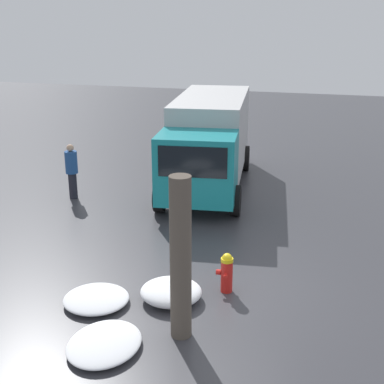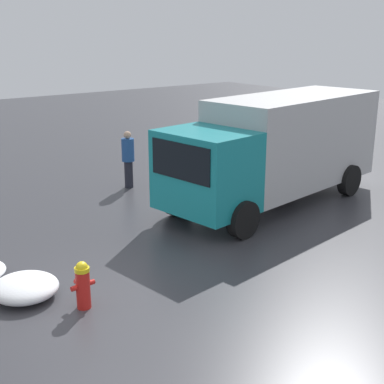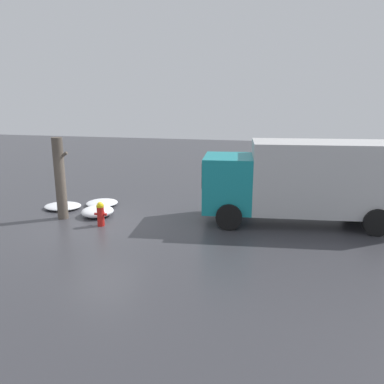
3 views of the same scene
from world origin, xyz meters
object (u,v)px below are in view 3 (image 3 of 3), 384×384
tree_trunk (60,179)px  pedestrian (248,174)px  delivery_truck (308,179)px  fire_hydrant (101,214)px

tree_trunk → pedestrian: (6.32, 5.45, -0.57)m
pedestrian → delivery_truck: bearing=131.7°
delivery_truck → fire_hydrant: bearing=99.9°
tree_trunk → delivery_truck: size_ratio=0.41×
tree_trunk → fire_hydrant: bearing=-14.2°
tree_trunk → delivery_truck: (8.80, 1.67, 0.08)m
fire_hydrant → pedestrian: (4.53, 5.91, 0.50)m
fire_hydrant → delivery_truck: (7.02, 2.13, 1.16)m
fire_hydrant → tree_trunk: 2.13m
delivery_truck → pedestrian: bearing=26.4°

